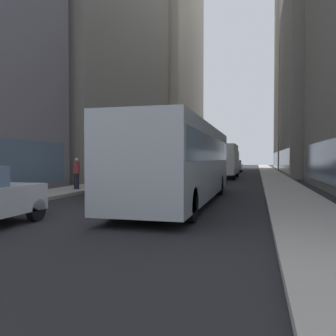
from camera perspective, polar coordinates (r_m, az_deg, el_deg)
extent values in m
plane|color=#232326|center=(45.02, 9.32, -0.78)|extent=(120.00, 120.00, 0.00)
cube|color=#9E9991|center=(45.89, 2.22, -0.62)|extent=(2.40, 110.00, 0.15)
cube|color=#ADA89E|center=(44.85, 16.59, -0.73)|extent=(2.40, 110.00, 0.15)
cube|color=slate|center=(35.05, -4.69, 1.21)|extent=(0.08, 21.11, 2.40)
cube|color=#B2A893|center=(62.15, -1.12, 19.21)|extent=(11.14, 22.61, 41.36)
cube|color=slate|center=(57.96, 4.18, 1.33)|extent=(0.08, 20.35, 2.40)
cube|color=gray|center=(41.26, 25.82, 12.88)|extent=(9.93, 16.56, 20.04)
cube|color=slate|center=(39.77, 18.67, 1.17)|extent=(0.08, 14.90, 2.40)
cube|color=#B2A893|center=(59.75, 22.58, 18.07)|extent=(9.94, 14.03, 37.85)
cube|color=slate|center=(56.77, 17.45, 1.26)|extent=(0.08, 12.63, 2.40)
cube|color=#999EA3|center=(13.87, 2.40, 1.07)|extent=(2.55, 11.50, 2.75)
cube|color=slate|center=(13.87, 2.40, 3.11)|extent=(2.57, 11.04, 0.90)
cube|color=black|center=(19.51, 5.94, -2.12)|extent=(2.55, 0.16, 0.44)
cylinder|color=black|center=(17.62, 1.26, -2.66)|extent=(0.30, 1.00, 1.00)
cylinder|color=black|center=(17.25, 8.56, -2.77)|extent=(0.30, 1.00, 1.00)
cylinder|color=black|center=(10.32, -8.70, -5.64)|extent=(0.30, 1.00, 1.00)
cylinder|color=black|center=(9.66, 3.72, -6.12)|extent=(0.30, 1.00, 1.00)
cube|color=silver|center=(19.22, 1.40, 3.65)|extent=(0.08, 0.24, 0.40)
cube|color=#4C6BB7|center=(46.08, 7.95, 0.15)|extent=(1.87, 4.00, 0.75)
cube|color=slate|center=(45.88, 7.92, 0.95)|extent=(1.72, 1.80, 0.55)
cylinder|color=black|center=(47.77, 7.18, -0.25)|extent=(0.22, 0.64, 0.64)
cylinder|color=black|center=(47.58, 9.16, -0.27)|extent=(0.22, 0.64, 0.64)
cylinder|color=black|center=(44.63, 6.66, -0.37)|extent=(0.22, 0.64, 0.64)
cylinder|color=black|center=(44.43, 8.77, -0.39)|extent=(0.22, 0.64, 0.64)
cube|color=yellow|center=(18.11, -7.93, -1.94)|extent=(1.95, 3.94, 0.75)
cube|color=slate|center=(17.90, -8.18, 0.10)|extent=(1.79, 1.77, 0.55)
cylinder|color=black|center=(19.90, -8.51, -2.72)|extent=(0.22, 0.64, 0.64)
cylinder|color=black|center=(19.29, -3.78, -2.84)|extent=(0.22, 0.64, 0.64)
cylinder|color=black|center=(17.10, -12.60, -3.43)|extent=(0.22, 0.64, 0.64)
cylinder|color=black|center=(16.38, -7.22, -3.62)|extent=(0.22, 0.64, 0.64)
cube|color=silver|center=(35.72, 3.40, -0.23)|extent=(1.86, 4.71, 0.75)
cube|color=slate|center=(35.47, 3.33, 0.80)|extent=(1.71, 2.12, 0.55)
cylinder|color=black|center=(37.79, 2.75, -0.71)|extent=(0.22, 0.64, 0.64)
cylinder|color=black|center=(37.49, 5.21, -0.73)|extent=(0.22, 0.64, 0.64)
cylinder|color=black|center=(34.01, 1.41, -0.95)|extent=(0.22, 0.64, 0.64)
cylinder|color=black|center=(33.67, 4.13, -0.98)|extent=(0.22, 0.64, 0.64)
cube|color=slate|center=(47.65, 11.07, 0.18)|extent=(1.90, 4.44, 0.75)
cube|color=slate|center=(47.42, 11.05, 0.96)|extent=(1.75, 2.00, 0.55)
cylinder|color=black|center=(49.52, 10.22, -0.20)|extent=(0.22, 0.64, 0.64)
cylinder|color=black|center=(49.42, 12.16, -0.22)|extent=(0.22, 0.64, 0.64)
cylinder|color=black|center=(45.92, 9.88, -0.33)|extent=(0.22, 0.64, 0.64)
cylinder|color=black|center=(45.82, 11.97, -0.35)|extent=(0.22, 0.64, 0.64)
cylinder|color=black|center=(10.56, -21.09, -6.55)|extent=(0.22, 0.64, 0.64)
cube|color=silver|center=(34.81, 9.77, 1.03)|extent=(2.30, 2.00, 2.10)
cube|color=silver|center=(31.07, 9.19, 1.43)|extent=(2.30, 5.50, 2.60)
cylinder|color=black|center=(34.93, 8.11, -0.69)|extent=(0.28, 0.90, 0.90)
cylinder|color=black|center=(34.76, 11.42, -0.71)|extent=(0.28, 0.90, 0.90)
cylinder|color=black|center=(29.48, 6.90, -1.09)|extent=(0.28, 0.90, 0.90)
cylinder|color=black|center=(29.27, 10.82, -1.12)|extent=(0.28, 0.90, 0.90)
ellipsoid|color=white|center=(11.27, -12.08, -4.90)|extent=(0.22, 0.60, 0.26)
sphere|color=white|center=(11.60, -11.24, -4.26)|extent=(0.20, 0.20, 0.20)
sphere|color=black|center=(11.64, -11.46, -4.15)|extent=(0.07, 0.07, 0.07)
sphere|color=black|center=(11.59, -10.93, -4.18)|extent=(0.07, 0.07, 0.07)
cylinder|color=white|center=(10.91, -13.03, -4.85)|extent=(0.03, 0.16, 0.19)
cylinder|color=white|center=(11.53, -11.92, -6.41)|extent=(0.06, 0.06, 0.40)
cylinder|color=white|center=(11.47, -11.29, -6.45)|extent=(0.06, 0.06, 0.40)
cylinder|color=white|center=(11.16, -12.88, -6.68)|extent=(0.06, 0.06, 0.40)
cylinder|color=white|center=(11.09, -12.24, -6.72)|extent=(0.06, 0.06, 0.40)
sphere|color=black|center=(11.33, -11.63, -4.66)|extent=(0.04, 0.04, 0.04)
sphere|color=black|center=(11.22, -12.54, -4.83)|extent=(0.04, 0.04, 0.04)
sphere|color=black|center=(11.10, -12.41, -4.69)|extent=(0.04, 0.04, 0.04)
cylinder|color=#1E1E2D|center=(22.01, -12.69, -1.67)|extent=(0.28, 0.28, 0.85)
cylinder|color=#B2A58C|center=(21.98, -12.70, 0.24)|extent=(0.34, 0.34, 0.62)
sphere|color=tan|center=(21.97, -12.71, 1.34)|extent=(0.22, 0.22, 0.22)
cube|color=#59331E|center=(21.89, -12.18, -0.44)|extent=(0.12, 0.24, 0.20)
cylinder|color=#1E1E2D|center=(19.21, -14.95, -2.14)|extent=(0.28, 0.28, 0.85)
cylinder|color=maroon|center=(19.18, -14.97, 0.05)|extent=(0.34, 0.34, 0.62)
sphere|color=tan|center=(19.17, -14.98, 1.30)|extent=(0.22, 0.22, 0.22)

